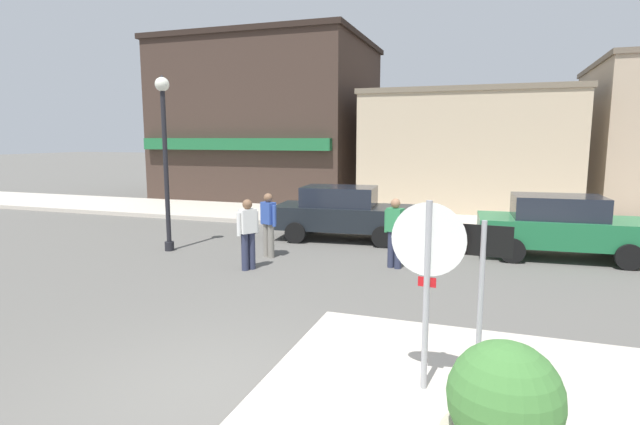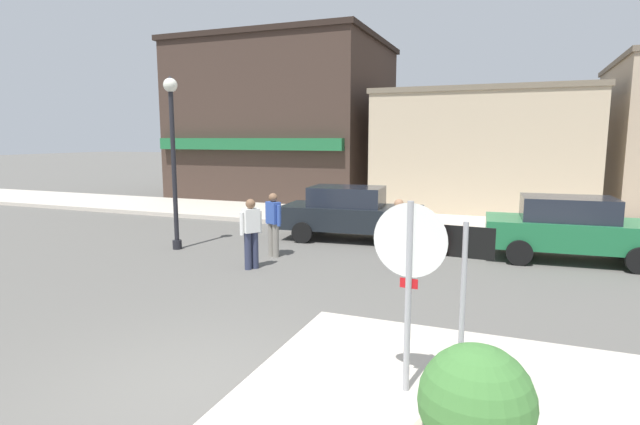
% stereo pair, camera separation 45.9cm
% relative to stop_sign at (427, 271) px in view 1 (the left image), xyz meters
% --- Properties ---
extents(ground_plane, '(160.00, 160.00, 0.00)m').
position_rel_stop_sign_xyz_m(ground_plane, '(-2.40, -0.67, -1.52)').
color(ground_plane, '#5B5954').
extents(kerb_far, '(80.00, 4.00, 0.15)m').
position_rel_stop_sign_xyz_m(kerb_far, '(-2.40, 11.96, -1.44)').
color(kerb_far, beige).
rests_on(kerb_far, ground).
extents(stop_sign, '(0.82, 0.09, 2.30)m').
position_rel_stop_sign_xyz_m(stop_sign, '(0.00, 0.00, 0.00)').
color(stop_sign, '#9E9EA3').
rests_on(stop_sign, ground).
extents(one_way_sign, '(0.60, 0.07, 2.10)m').
position_rel_stop_sign_xyz_m(one_way_sign, '(0.57, 0.07, -0.19)').
color(one_way_sign, '#9E9EA3').
rests_on(one_way_sign, ground).
extents(planter, '(1.10, 1.10, 1.23)m').
position_rel_stop_sign_xyz_m(planter, '(0.82, -1.06, -0.96)').
color(planter, '#ADA38E').
rests_on(planter, ground).
extents(lamp_post, '(0.36, 0.36, 4.54)m').
position_rel_stop_sign_xyz_m(lamp_post, '(-7.37, 5.54, 1.44)').
color(lamp_post, black).
rests_on(lamp_post, ground).
extents(parked_car_nearest, '(4.13, 2.14, 1.56)m').
position_rel_stop_sign_xyz_m(parked_car_nearest, '(-3.43, 8.46, -0.71)').
color(parked_car_nearest, black).
rests_on(parked_car_nearest, ground).
extents(parked_car_second, '(4.10, 2.08, 1.56)m').
position_rel_stop_sign_xyz_m(parked_car_second, '(2.33, 8.01, -0.71)').
color(parked_car_second, '#1E6B3D').
rests_on(parked_car_second, ground).
extents(pedestrian_crossing_near, '(0.55, 0.33, 1.61)m').
position_rel_stop_sign_xyz_m(pedestrian_crossing_near, '(-1.39, 5.70, -0.65)').
color(pedestrian_crossing_near, '#2D334C').
rests_on(pedestrian_crossing_near, ground).
extents(pedestrian_crossing_far, '(0.38, 0.51, 1.61)m').
position_rel_stop_sign_xyz_m(pedestrian_crossing_far, '(-4.49, 4.47, -0.65)').
color(pedestrian_crossing_far, '#2D334C').
rests_on(pedestrian_crossing_far, ground).
extents(pedestrian_kerb_side, '(0.53, 0.36, 1.61)m').
position_rel_stop_sign_xyz_m(pedestrian_kerb_side, '(-4.57, 5.73, -0.65)').
color(pedestrian_kerb_side, gray).
rests_on(pedestrian_kerb_side, ground).
extents(building_corner_shop, '(9.62, 8.29, 7.59)m').
position_rel_stop_sign_xyz_m(building_corner_shop, '(-9.94, 17.86, 2.28)').
color(building_corner_shop, '#3D2D26').
rests_on(building_corner_shop, ground).
extents(building_storefront_left_near, '(8.26, 6.52, 4.83)m').
position_rel_stop_sign_xyz_m(building_storefront_left_near, '(-0.33, 16.71, 0.90)').
color(building_storefront_left_near, tan).
rests_on(building_storefront_left_near, ground).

